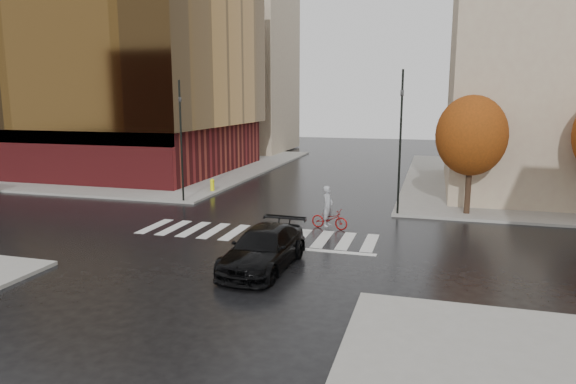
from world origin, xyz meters
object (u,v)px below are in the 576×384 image
traffic_light_ne (401,132)px  sedan (264,249)px  traffic_light_nw (181,133)px  fire_hydrant (212,184)px  cyclist (329,214)px

traffic_light_ne → sedan: bearing=81.9°
traffic_light_nw → fire_hydrant: bearing=164.5°
cyclist → traffic_light_ne: bearing=-28.1°
traffic_light_ne → fire_hydrant: bearing=-1.2°
cyclist → traffic_light_ne: 6.30m
sedan → traffic_light_nw: traffic_light_nw is taller
sedan → cyclist: (1.21, 6.64, -0.04)m
sedan → cyclist: 6.75m
traffic_light_nw → traffic_light_ne: 13.17m
cyclist → traffic_light_nw: bearing=80.5°
sedan → cyclist: cyclist is taller
traffic_light_nw → traffic_light_ne: bearing=80.3°
cyclist → sedan: bearing=-179.1°
sedan → traffic_light_nw: bearing=133.1°
cyclist → traffic_light_nw: traffic_light_nw is taller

